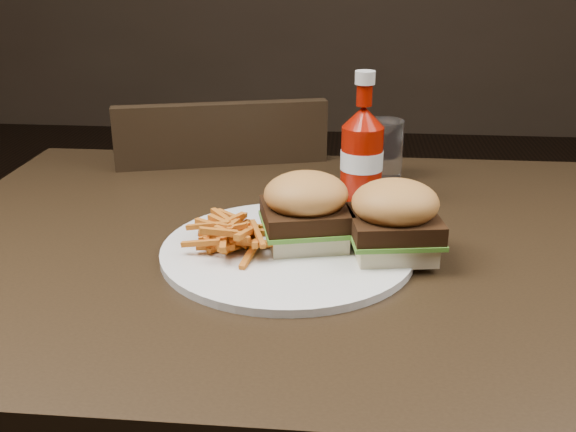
# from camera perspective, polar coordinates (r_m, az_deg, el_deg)

# --- Properties ---
(dining_table) EXTENTS (1.20, 0.80, 0.04)m
(dining_table) POSITION_cam_1_polar(r_m,az_deg,el_deg) (0.94, 4.95, -3.09)
(dining_table) COLOR black
(dining_table) RESTS_ON ground
(chair_far) EXTENTS (0.50, 0.50, 0.04)m
(chair_far) POSITION_cam_1_polar(r_m,az_deg,el_deg) (1.54, -5.67, -5.03)
(chair_far) COLOR black
(chair_far) RESTS_ON ground
(plate) EXTENTS (0.33, 0.33, 0.01)m
(plate) POSITION_cam_1_polar(r_m,az_deg,el_deg) (0.88, -0.06, -2.97)
(plate) COLOR white
(plate) RESTS_ON dining_table
(sandwich_half_a) EXTENTS (0.12, 0.11, 0.03)m
(sandwich_half_a) POSITION_cam_1_polar(r_m,az_deg,el_deg) (0.89, 1.49, -1.64)
(sandwich_half_a) COLOR beige
(sandwich_half_a) RESTS_ON plate
(sandwich_half_b) EXTENTS (0.11, 0.11, 0.03)m
(sandwich_half_b) POSITION_cam_1_polar(r_m,az_deg,el_deg) (0.87, 8.85, -2.45)
(sandwich_half_b) COLOR beige
(sandwich_half_b) RESTS_ON plate
(fries_pile) EXTENTS (0.12, 0.12, 0.04)m
(fries_pile) POSITION_cam_1_polar(r_m,az_deg,el_deg) (0.87, -4.67, -1.44)
(fries_pile) COLOR #B9561C
(fries_pile) RESTS_ON plate
(ketchup_bottle) EXTENTS (0.08, 0.08, 0.13)m
(ketchup_bottle) POSITION_cam_1_polar(r_m,az_deg,el_deg) (1.04, 6.23, 4.10)
(ketchup_bottle) COLOR #9A1104
(ketchup_bottle) RESTS_ON dining_table
(tumbler) EXTENTS (0.08, 0.08, 0.10)m
(tumbler) POSITION_cam_1_polar(r_m,az_deg,el_deg) (1.16, 8.15, 5.62)
(tumbler) COLOR white
(tumbler) RESTS_ON dining_table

